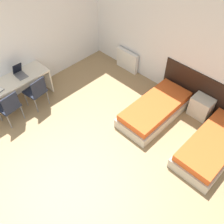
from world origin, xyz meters
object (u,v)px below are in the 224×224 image
at_px(chair_near_notebook, 9,106).
at_px(laptop, 20,73).
at_px(bed_near_door, 212,146).
at_px(chair_near_laptop, 36,90).
at_px(nightstand, 201,107).
at_px(bed_near_window, 155,110).

xyz_separation_m(chair_near_notebook, laptop, (-0.49, 0.66, 0.29)).
distance_m(bed_near_door, chair_near_notebook, 4.51).
bearing_deg(chair_near_laptop, chair_near_notebook, -97.70).
distance_m(bed_near_door, nightstand, 1.08).
bearing_deg(nightstand, bed_near_door, -45.60).
height_order(bed_near_window, laptop, laptop).
bearing_deg(bed_near_window, bed_near_door, 0.00).
bearing_deg(chair_near_laptop, bed_near_window, 30.37).
xyz_separation_m(bed_near_window, chair_near_notebook, (-2.25, -2.48, 0.31)).
relative_size(bed_near_window, laptop, 5.61).
distance_m(chair_near_notebook, laptop, 0.87).
relative_size(nightstand, chair_near_laptop, 0.60).
xyz_separation_m(bed_near_door, nightstand, (-0.75, 0.77, 0.07)).
bearing_deg(laptop, chair_near_laptop, 9.21).
distance_m(chair_near_laptop, laptop, 0.58).
xyz_separation_m(chair_near_laptop, chair_near_notebook, (0.00, -0.72, 0.00)).
relative_size(chair_near_notebook, laptop, 2.58).
height_order(bed_near_window, nightstand, nightstand).
bearing_deg(chair_near_laptop, bed_near_door, 17.43).
height_order(bed_near_window, chair_near_laptop, chair_near_laptop).
bearing_deg(bed_near_window, laptop, -146.37).
bearing_deg(laptop, chair_near_notebook, -51.01).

